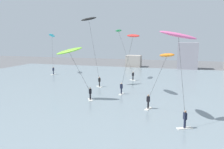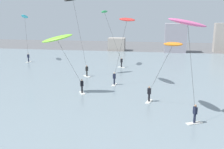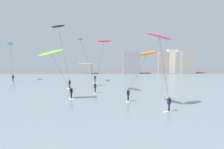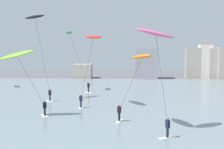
% 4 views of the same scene
% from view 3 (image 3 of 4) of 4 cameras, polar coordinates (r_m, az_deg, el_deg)
% --- Properties ---
extents(water_bay, '(84.00, 52.00, 0.10)m').
position_cam_3_polar(water_bay, '(36.96, 4.28, -3.93)').
color(water_bay, gray).
rests_on(water_bay, ground).
extents(far_shore_buildings, '(35.98, 5.47, 7.52)m').
position_cam_3_polar(far_shore_buildings, '(66.69, 12.73, 3.13)').
color(far_shore_buildings, '#A89E93').
rests_on(far_shore_buildings, ground).
extents(kitesurfer_orange, '(3.44, 4.64, 6.58)m').
position_cam_3_polar(kitesurfer_orange, '(24.89, 9.17, 4.69)').
color(kitesurfer_orange, silver).
rests_on(kitesurfer_orange, water_bay).
extents(kitesurfer_black, '(3.74, 2.35, 11.34)m').
position_cam_3_polar(kitesurfer_black, '(37.25, -14.18, 10.66)').
color(kitesurfer_black, silver).
rests_on(kitesurfer_black, water_bay).
extents(kitesurfer_cyan, '(2.47, 4.19, 8.88)m').
position_cam_3_polar(kitesurfer_cyan, '(51.22, -26.17, 6.96)').
color(kitesurfer_cyan, silver).
rests_on(kitesurfer_cyan, water_bay).
extents(kitesurfer_red, '(3.19, 3.72, 8.46)m').
position_cam_3_polar(kitesurfer_red, '(32.87, -2.37, 8.26)').
color(kitesurfer_red, silver).
rests_on(kitesurfer_red, water_bay).
extents(kitesurfer_green, '(4.30, 2.98, 9.48)m').
position_cam_3_polar(kitesurfer_green, '(44.44, -8.29, 8.43)').
color(kitesurfer_green, silver).
rests_on(kitesurfer_green, water_bay).
extents(kitesurfer_pink, '(3.81, 3.33, 8.72)m').
position_cam_3_polar(kitesurfer_pink, '(23.67, 13.03, 8.99)').
color(kitesurfer_pink, silver).
rests_on(kitesurfer_pink, water_bay).
extents(kitesurfer_lime, '(4.64, 2.37, 6.99)m').
position_cam_3_polar(kitesurfer_lime, '(28.03, -15.96, 4.80)').
color(kitesurfer_lime, silver).
rests_on(kitesurfer_lime, water_bay).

